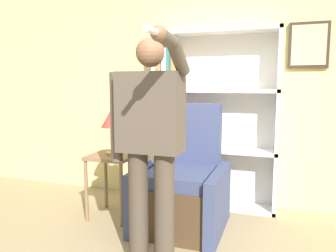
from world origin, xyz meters
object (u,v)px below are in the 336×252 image
at_px(person_standing, 150,140).
at_px(side_table, 113,166).
at_px(bookcase, 201,121).
at_px(armchair, 183,189).
at_px(table_lamp, 112,121).

distance_m(person_standing, side_table, 1.18).
relative_size(person_standing, side_table, 2.56).
relative_size(bookcase, armchair, 1.66).
relative_size(side_table, table_lamp, 1.42).
bearing_deg(armchair, bookcase, 87.79).
bearing_deg(person_standing, armchair, 89.06).
bearing_deg(table_lamp, armchair, 1.85).
relative_size(armchair, table_lamp, 2.54).
xyz_separation_m(bookcase, side_table, (-0.79, -0.68, -0.43)).
bearing_deg(table_lamp, person_standing, -46.85).
distance_m(side_table, table_lamp, 0.48).
height_order(bookcase, table_lamp, bookcase).
xyz_separation_m(side_table, table_lamp, (-0.00, 0.00, 0.48)).
height_order(side_table, table_lamp, table_lamp).
height_order(person_standing, table_lamp, person_standing).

